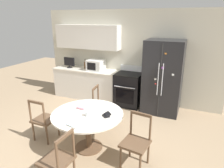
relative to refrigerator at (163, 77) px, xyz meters
The scene contains 17 objects.
ground_plane 2.63m from the refrigerator, 116.41° to the right, with size 14.00×14.00×0.00m, color #9E8466.
back_wall 1.54m from the refrigerator, 164.39° to the left, with size 5.20×0.44×2.60m.
kitchen_counter 2.35m from the refrigerator, behind, with size 2.02×0.64×0.90m.
refrigerator is the anchor object (origin of this frame).
oven_range 1.04m from the refrigerator, behind, with size 0.71×0.68×1.08m.
microwave 1.97m from the refrigerator, behind, with size 0.47×0.38×0.31m.
countertop_tv 2.87m from the refrigerator, behind, with size 0.35×0.16×0.32m.
counter_bottle 2.38m from the refrigerator, behind, with size 0.08×0.08×0.28m.
dining_table 2.39m from the refrigerator, 113.92° to the right, with size 1.30×1.30×0.73m.
dining_chair_right 2.31m from the refrigerator, 90.12° to the right, with size 0.47×0.47×0.90m.
dining_chair_near 3.29m from the refrigerator, 106.08° to the right, with size 0.44×0.44×0.90m.
dining_chair_left 3.00m from the refrigerator, 130.34° to the right, with size 0.42×0.42×0.90m.
dining_chair_far 1.73m from the refrigerator, 132.69° to the right, with size 0.48×0.48×0.90m.
candle_glass 2.43m from the refrigerator, 111.73° to the right, with size 0.08×0.08×0.09m.
folded_napkin 2.38m from the refrigerator, 119.30° to the right, with size 0.16×0.06×0.05m.
wallet 2.22m from the refrigerator, 105.38° to the right, with size 0.17×0.17×0.07m.
mail_stack 2.72m from the refrigerator, 109.84° to the right, with size 0.31×0.36×0.02m.
Camera 1 is at (1.84, -2.77, 2.37)m, focal length 32.00 mm.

